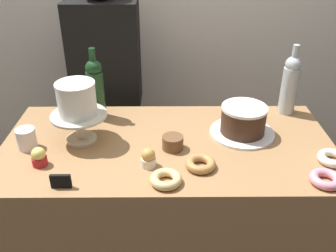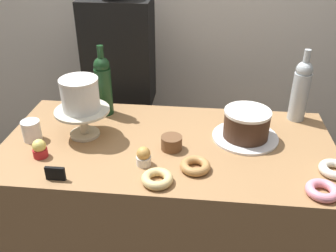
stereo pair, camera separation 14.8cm
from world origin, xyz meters
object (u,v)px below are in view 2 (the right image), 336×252
object	(u,v)px
donut_maple	(195,166)
coffee_cup_ceramic	(32,130)
cake_stand_pedestal	(83,118)
donut_pink	(322,190)
white_layer_cake	(80,94)
barista_figure	(122,101)
cupcake_lemon	(40,149)
donut_sugar	(335,169)
cupcake_caramel	(144,157)
wine_bottle_clear	(301,90)
price_sign_chalkboard	(55,174)
cookie_stack	(172,143)
chocolate_round_cake	(247,124)
wine_bottle_green	(103,85)
donut_glazed	(157,179)

from	to	relation	value
donut_maple	coffee_cup_ceramic	distance (m)	0.69
cake_stand_pedestal	donut_pink	xyz separation A→B (m)	(0.90, -0.29, -0.07)
white_layer_cake	barista_figure	bearing A→B (deg)	86.82
white_layer_cake	cupcake_lemon	world-z (taller)	white_layer_cake
donut_sugar	coffee_cup_ceramic	xyz separation A→B (m)	(-1.18, 0.11, 0.03)
cupcake_caramel	donut_sugar	world-z (taller)	cupcake_caramel
coffee_cup_ceramic	barista_figure	world-z (taller)	barista_figure
donut_sugar	donut_maple	bearing A→B (deg)	-176.26
wine_bottle_clear	barista_figure	size ratio (longest dim) A/B	0.20
donut_maple	barista_figure	size ratio (longest dim) A/B	0.07
price_sign_chalkboard	cake_stand_pedestal	bearing A→B (deg)	88.30
wine_bottle_clear	cookie_stack	xyz separation A→B (m)	(-0.54, -0.31, -0.12)
cake_stand_pedestal	price_sign_chalkboard	distance (m)	0.31
chocolate_round_cake	cupcake_lemon	world-z (taller)	chocolate_round_cake
chocolate_round_cake	wine_bottle_clear	distance (m)	0.32
chocolate_round_cake	cake_stand_pedestal	bearing A→B (deg)	-175.98
cake_stand_pedestal	cookie_stack	distance (m)	0.39
wine_bottle_green	cupcake_caramel	xyz separation A→B (m)	(0.25, -0.39, -0.11)
wine_bottle_clear	wine_bottle_green	bearing A→B (deg)	-177.52
cookie_stack	barista_figure	xyz separation A→B (m)	(-0.34, 0.62, -0.13)
wine_bottle_green	price_sign_chalkboard	world-z (taller)	wine_bottle_green
cupcake_lemon	coffee_cup_ceramic	bearing A→B (deg)	125.12
cake_stand_pedestal	chocolate_round_cake	bearing A→B (deg)	4.02
cupcake_lemon	donut_pink	distance (m)	1.03
cupcake_lemon	cookie_stack	xyz separation A→B (m)	(0.50, 0.11, -0.01)
cupcake_lemon	donut_maple	bearing A→B (deg)	-2.05
wine_bottle_green	donut_pink	size ratio (longest dim) A/B	2.91
cake_stand_pedestal	coffee_cup_ceramic	bearing A→B (deg)	-164.07
price_sign_chalkboard	chocolate_round_cake	bearing A→B (deg)	27.62
donut_sugar	donut_maple	world-z (taller)	same
cupcake_lemon	cupcake_caramel	size ratio (longest dim) A/B	1.00
donut_glazed	price_sign_chalkboard	size ratio (longest dim) A/B	1.60
chocolate_round_cake	wine_bottle_green	distance (m)	0.66
donut_pink	donut_glazed	size ratio (longest dim) A/B	1.00
donut_glazed	barista_figure	bearing A→B (deg)	110.51
wine_bottle_clear	wine_bottle_green	size ratio (longest dim) A/B	1.00
cake_stand_pedestal	wine_bottle_green	world-z (taller)	wine_bottle_green
donut_maple	coffee_cup_ceramic	xyz separation A→B (m)	(-0.68, 0.14, 0.03)
donut_pink	barista_figure	size ratio (longest dim) A/B	0.07
wine_bottle_green	white_layer_cake	bearing A→B (deg)	-99.98
donut_pink	barista_figure	world-z (taller)	barista_figure
cupcake_lemon	barista_figure	distance (m)	0.76
cookie_stack	cake_stand_pedestal	bearing A→B (deg)	169.82
coffee_cup_ceramic	cupcake_caramel	bearing A→B (deg)	-14.62
donut_pink	price_sign_chalkboard	xyz separation A→B (m)	(-0.91, -0.02, 0.01)
cupcake_lemon	chocolate_round_cake	bearing A→B (deg)	15.70
cupcake_lemon	donut_pink	bearing A→B (deg)	-6.44
wine_bottle_green	price_sign_chalkboard	bearing A→B (deg)	-95.05
wine_bottle_green	donut_maple	size ratio (longest dim) A/B	2.91
wine_bottle_clear	cupcake_caramel	xyz separation A→B (m)	(-0.63, -0.43, -0.11)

